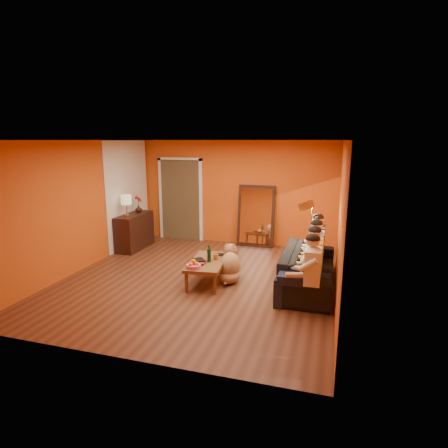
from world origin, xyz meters
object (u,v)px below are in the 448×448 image
(tumbler, at_px, (216,257))
(person_far_right, at_px, (318,244))
(dog, at_px, (230,263))
(person_far_left, at_px, (312,272))
(person_mid_left, at_px, (314,262))
(vase, at_px, (139,209))
(person_mid_right, at_px, (316,252))
(mirror_frame, at_px, (256,216))
(coffee_table, at_px, (208,271))
(wine_bottle, at_px, (209,254))
(sofa, at_px, (308,268))
(laptop, at_px, (222,255))
(table_lamp, at_px, (127,206))
(floor_lamp, at_px, (311,239))
(sideboard, at_px, (135,231))

(tumbler, bearing_deg, person_far_right, 26.36)
(dog, bearing_deg, person_far_left, -28.24)
(person_mid_left, bearing_deg, person_far_left, -90.00)
(person_far_right, height_order, vase, person_far_right)
(person_mid_right, distance_m, tumbler, 1.85)
(mirror_frame, distance_m, person_far_left, 3.70)
(dog, bearing_deg, coffee_table, -161.29)
(mirror_frame, height_order, wine_bottle, mirror_frame)
(sofa, bearing_deg, vase, 70.40)
(person_mid_left, height_order, laptop, person_mid_left)
(coffee_table, height_order, tumbler, tumbler)
(person_far_right, xyz_separation_m, tumbler, (-1.81, -0.90, -0.14))
(person_far_right, relative_size, laptop, 3.92)
(table_lamp, distance_m, wine_bottle, 2.89)
(dog, bearing_deg, tumbler, -176.33)
(dog, xyz_separation_m, wine_bottle, (-0.34, -0.19, 0.21))
(person_mid_right, bearing_deg, floor_lamp, 105.52)
(person_far_right, bearing_deg, sideboard, 172.06)
(wine_bottle, height_order, laptop, wine_bottle)
(person_mid_right, xyz_separation_m, person_far_right, (0.00, 0.55, 0.00))
(person_mid_left, xyz_separation_m, wine_bottle, (-1.88, 0.03, -0.03))
(dog, xyz_separation_m, vase, (-2.84, 1.73, 0.57))
(mirror_frame, distance_m, person_mid_right, 2.74)
(person_far_left, height_order, person_mid_left, same)
(coffee_table, height_order, floor_lamp, floor_lamp)
(tumbler, xyz_separation_m, laptop, (0.06, 0.23, -0.04))
(mirror_frame, bearing_deg, coffee_table, -97.35)
(floor_lamp, xyz_separation_m, person_far_right, (0.13, 0.07, -0.11))
(laptop, bearing_deg, person_mid_left, -20.97)
(mirror_frame, relative_size, dog, 2.09)
(dog, height_order, vase, vase)
(sideboard, bearing_deg, wine_bottle, -33.93)
(tumbler, bearing_deg, person_mid_right, 10.84)
(person_mid_left, distance_m, wine_bottle, 1.88)
(coffee_table, relative_size, laptop, 3.92)
(mirror_frame, xyz_separation_m, dog, (0.05, -2.56, -0.40))
(sofa, bearing_deg, person_far_right, -11.31)
(person_far_right, xyz_separation_m, wine_bottle, (-1.88, -1.07, -0.03))
(sideboard, xyz_separation_m, person_far_left, (4.37, -2.26, 0.18))
(dog, height_order, wine_bottle, wine_bottle)
(sofa, height_order, vase, vase)
(floor_lamp, relative_size, dog, 1.98)
(person_mid_left, height_order, wine_bottle, person_mid_left)
(dog, relative_size, vase, 4.15)
(sofa, xyz_separation_m, tumbler, (-1.68, -0.25, 0.14))
(dog, distance_m, person_far_left, 1.74)
(sideboard, distance_m, tumbler, 2.97)
(tumbler, bearing_deg, sideboard, 149.54)
(vase, bearing_deg, coffee_table, -37.54)
(person_far_left, height_order, wine_bottle, person_far_left)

